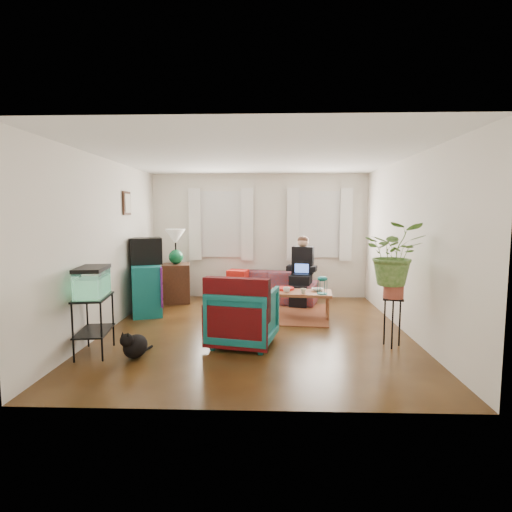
{
  "coord_description": "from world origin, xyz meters",
  "views": [
    {
      "loc": [
        0.21,
        -5.93,
        1.77
      ],
      "look_at": [
        0.0,
        0.4,
        1.1
      ],
      "focal_mm": 28.0,
      "sensor_mm": 36.0,
      "label": 1
    }
  ],
  "objects_px": {
    "armchair": "(243,313)",
    "plant_stand": "(392,322)",
    "side_table": "(176,283)",
    "dresser": "(146,289)",
    "sofa": "(266,282)",
    "aquarium_stand": "(94,325)",
    "coffee_table": "(301,304)"
  },
  "relations": [
    {
      "from": "armchair",
      "to": "plant_stand",
      "type": "relative_size",
      "value": 1.29
    },
    {
      "from": "armchair",
      "to": "side_table",
      "type": "bearing_deg",
      "value": -46.99
    },
    {
      "from": "side_table",
      "to": "dresser",
      "type": "relative_size",
      "value": 0.79
    },
    {
      "from": "side_table",
      "to": "armchair",
      "type": "xyz_separation_m",
      "value": [
        1.51,
        -2.56,
        0.04
      ]
    },
    {
      "from": "dresser",
      "to": "plant_stand",
      "type": "relative_size",
      "value": 1.47
    },
    {
      "from": "sofa",
      "to": "plant_stand",
      "type": "bearing_deg",
      "value": -43.76
    },
    {
      "from": "aquarium_stand",
      "to": "side_table",
      "type": "bearing_deg",
      "value": 74.76
    },
    {
      "from": "armchair",
      "to": "coffee_table",
      "type": "height_order",
      "value": "armchair"
    },
    {
      "from": "side_table",
      "to": "aquarium_stand",
      "type": "height_order",
      "value": "side_table"
    },
    {
      "from": "dresser",
      "to": "armchair",
      "type": "relative_size",
      "value": 1.14
    },
    {
      "from": "plant_stand",
      "to": "dresser",
      "type": "bearing_deg",
      "value": 155.99
    },
    {
      "from": "sofa",
      "to": "plant_stand",
      "type": "relative_size",
      "value": 3.09
    },
    {
      "from": "dresser",
      "to": "coffee_table",
      "type": "bearing_deg",
      "value": -22.98
    },
    {
      "from": "side_table",
      "to": "armchair",
      "type": "distance_m",
      "value": 2.98
    },
    {
      "from": "side_table",
      "to": "coffee_table",
      "type": "height_order",
      "value": "side_table"
    },
    {
      "from": "coffee_table",
      "to": "side_table",
      "type": "bearing_deg",
      "value": 162.9
    },
    {
      "from": "coffee_table",
      "to": "dresser",
      "type": "bearing_deg",
      "value": -177.02
    },
    {
      "from": "sofa",
      "to": "aquarium_stand",
      "type": "distance_m",
      "value": 3.79
    },
    {
      "from": "armchair",
      "to": "aquarium_stand",
      "type": "bearing_deg",
      "value": 25.58
    },
    {
      "from": "side_table",
      "to": "aquarium_stand",
      "type": "bearing_deg",
      "value": -96.66
    },
    {
      "from": "coffee_table",
      "to": "armchair",
      "type": "bearing_deg",
      "value": -114.13
    },
    {
      "from": "armchair",
      "to": "sofa",
      "type": "bearing_deg",
      "value": -83.41
    },
    {
      "from": "side_table",
      "to": "armchair",
      "type": "relative_size",
      "value": 0.9
    },
    {
      "from": "plant_stand",
      "to": "side_table",
      "type": "bearing_deg",
      "value": 143.48
    },
    {
      "from": "sofa",
      "to": "dresser",
      "type": "height_order",
      "value": "dresser"
    },
    {
      "from": "aquarium_stand",
      "to": "coffee_table",
      "type": "relative_size",
      "value": 0.7
    },
    {
      "from": "sofa",
      "to": "aquarium_stand",
      "type": "xyz_separation_m",
      "value": [
        -2.14,
        -3.13,
        -0.03
      ]
    },
    {
      "from": "sofa",
      "to": "side_table",
      "type": "distance_m",
      "value": 1.79
    },
    {
      "from": "side_table",
      "to": "plant_stand",
      "type": "height_order",
      "value": "side_table"
    },
    {
      "from": "dresser",
      "to": "sofa",
      "type": "bearing_deg",
      "value": 5.98
    },
    {
      "from": "aquarium_stand",
      "to": "armchair",
      "type": "relative_size",
      "value": 0.86
    },
    {
      "from": "armchair",
      "to": "plant_stand",
      "type": "xyz_separation_m",
      "value": [
        1.99,
        -0.03,
        -0.1
      ]
    }
  ]
}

